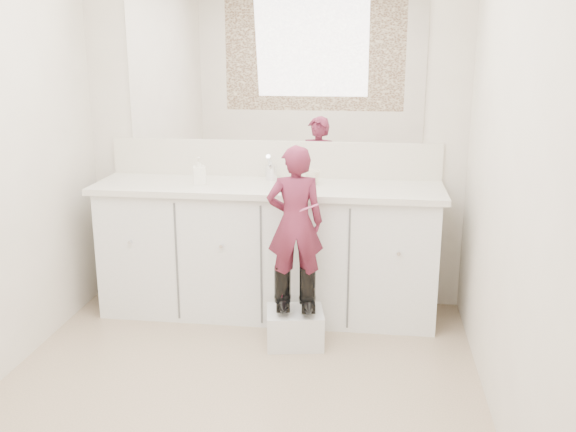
# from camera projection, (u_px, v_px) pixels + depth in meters

# --- Properties ---
(floor) EXTENTS (3.00, 3.00, 0.00)m
(floor) POSITION_uv_depth(u_px,v_px,m) (230.00, 407.00, 3.25)
(floor) COLOR #807154
(floor) RESTS_ON ground
(wall_back) EXTENTS (2.60, 0.00, 2.60)m
(wall_back) POSITION_uv_depth(u_px,v_px,m) (274.00, 132.00, 4.37)
(wall_back) COLOR beige
(wall_back) RESTS_ON floor
(wall_front) EXTENTS (2.60, 0.00, 2.60)m
(wall_front) POSITION_uv_depth(u_px,v_px,m) (78.00, 300.00, 1.50)
(wall_front) COLOR beige
(wall_front) RESTS_ON floor
(wall_right) EXTENTS (0.00, 3.00, 3.00)m
(wall_right) POSITION_uv_depth(u_px,v_px,m) (518.00, 182.00, 2.77)
(wall_right) COLOR beige
(wall_right) RESTS_ON floor
(vanity_cabinet) EXTENTS (2.20, 0.55, 0.85)m
(vanity_cabinet) POSITION_uv_depth(u_px,v_px,m) (268.00, 252.00, 4.31)
(vanity_cabinet) COLOR silver
(vanity_cabinet) RESTS_ON floor
(countertop) EXTENTS (2.28, 0.58, 0.04)m
(countertop) POSITION_uv_depth(u_px,v_px,m) (267.00, 188.00, 4.18)
(countertop) COLOR beige
(countertop) RESTS_ON vanity_cabinet
(backsplash) EXTENTS (2.28, 0.03, 0.25)m
(backsplash) POSITION_uv_depth(u_px,v_px,m) (274.00, 159.00, 4.40)
(backsplash) COLOR beige
(backsplash) RESTS_ON countertop
(mirror) EXTENTS (2.00, 0.02, 1.00)m
(mirror) POSITION_uv_depth(u_px,v_px,m) (273.00, 65.00, 4.25)
(mirror) COLOR white
(mirror) RESTS_ON wall_back
(dot_panel) EXTENTS (2.00, 0.01, 1.20)m
(dot_panel) POSITION_uv_depth(u_px,v_px,m) (63.00, 105.00, 1.39)
(dot_panel) COLOR #472819
(dot_panel) RESTS_ON wall_front
(faucet) EXTENTS (0.08, 0.08, 0.10)m
(faucet) POSITION_uv_depth(u_px,v_px,m) (271.00, 173.00, 4.32)
(faucet) COLOR silver
(faucet) RESTS_ON countertop
(cup) EXTENTS (0.13, 0.13, 0.09)m
(cup) POSITION_uv_depth(u_px,v_px,m) (313.00, 178.00, 4.17)
(cup) COLOR beige
(cup) RESTS_ON countertop
(soap_bottle) EXTENTS (0.10, 0.10, 0.18)m
(soap_bottle) POSITION_uv_depth(u_px,v_px,m) (199.00, 171.00, 4.18)
(soap_bottle) COLOR white
(soap_bottle) RESTS_ON countertop
(step_stool) EXTENTS (0.38, 0.33, 0.22)m
(step_stool) POSITION_uv_depth(u_px,v_px,m) (295.00, 327.00, 3.91)
(step_stool) COLOR silver
(step_stool) RESTS_ON floor
(boot_left) EXTENTS (0.13, 0.20, 0.28)m
(boot_left) POSITION_uv_depth(u_px,v_px,m) (283.00, 288.00, 3.85)
(boot_left) COLOR black
(boot_left) RESTS_ON step_stool
(boot_right) EXTENTS (0.13, 0.20, 0.28)m
(boot_right) POSITION_uv_depth(u_px,v_px,m) (307.00, 290.00, 3.83)
(boot_right) COLOR black
(boot_right) RESTS_ON step_stool
(toddler) EXTENTS (0.36, 0.27, 0.91)m
(toddler) POSITION_uv_depth(u_px,v_px,m) (295.00, 222.00, 3.73)
(toddler) COLOR #982E55
(toddler) RESTS_ON step_stool
(toothbrush) EXTENTS (0.14, 0.03, 0.06)m
(toothbrush) POSITION_uv_depth(u_px,v_px,m) (307.00, 208.00, 3.67)
(toothbrush) COLOR #CF5083
(toothbrush) RESTS_ON toddler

